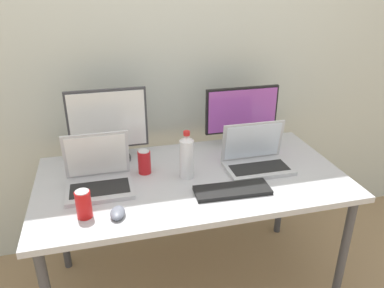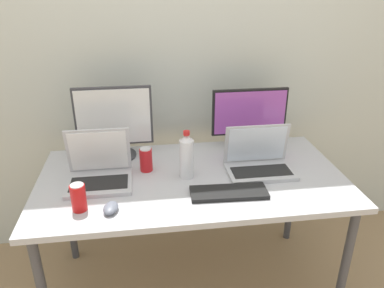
# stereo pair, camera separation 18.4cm
# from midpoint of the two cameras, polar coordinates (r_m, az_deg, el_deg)

# --- Properties ---
(ground_plane) EXTENTS (16.00, 16.00, 0.00)m
(ground_plane) POSITION_cam_midpoint_polar(r_m,az_deg,el_deg) (2.38, 2.37, -20.69)
(ground_plane) COLOR #9E7F5B
(wall_back) EXTENTS (7.00, 0.08, 2.60)m
(wall_back) POSITION_cam_midpoint_polar(r_m,az_deg,el_deg) (2.29, 0.26, 14.80)
(wall_back) COLOR silver
(wall_back) RESTS_ON ground
(work_desk) EXTENTS (1.56, 0.81, 0.74)m
(work_desk) POSITION_cam_midpoint_polar(r_m,az_deg,el_deg) (1.96, 2.71, -6.52)
(work_desk) COLOR #424247
(work_desk) RESTS_ON ground
(monitor_left) EXTENTS (0.42, 0.21, 0.41)m
(monitor_left) POSITION_cam_midpoint_polar(r_m,az_deg,el_deg) (2.07, -9.30, 3.22)
(monitor_left) COLOR #38383D
(monitor_left) RESTS_ON work_desk
(monitor_center) EXTENTS (0.44, 0.21, 0.36)m
(monitor_center) POSITION_cam_midpoint_polar(r_m,az_deg,el_deg) (2.20, 11.12, 3.88)
(monitor_center) COLOR black
(monitor_center) RESTS_ON work_desk
(laptop_silver) EXTENTS (0.31, 0.25, 0.26)m
(laptop_silver) POSITION_cam_midpoint_polar(r_m,az_deg,el_deg) (1.88, -11.26, -4.04)
(laptop_silver) COLOR #B7B7BC
(laptop_silver) RESTS_ON work_desk
(laptop_secondary) EXTENTS (0.34, 0.22, 0.24)m
(laptop_secondary) POSITION_cam_midpoint_polar(r_m,az_deg,el_deg) (2.00, 12.76, -2.57)
(laptop_secondary) COLOR #B7B7BC
(laptop_secondary) RESTS_ON work_desk
(keyboard_main) EXTENTS (0.37, 0.15, 0.02)m
(keyboard_main) POSITION_cam_midpoint_polar(r_m,az_deg,el_deg) (1.79, 8.62, -7.40)
(keyboard_main) COLOR black
(keyboard_main) RESTS_ON work_desk
(mouse_by_keyboard) EXTENTS (0.08, 0.11, 0.03)m
(mouse_by_keyboard) POSITION_cam_midpoint_polar(r_m,az_deg,el_deg) (1.67, -9.17, -9.69)
(mouse_by_keyboard) COLOR slate
(mouse_by_keyboard) RESTS_ON work_desk
(water_bottle) EXTENTS (0.07, 0.07, 0.25)m
(water_bottle) POSITION_cam_midpoint_polar(r_m,az_deg,el_deg) (1.87, 1.98, -1.87)
(water_bottle) COLOR silver
(water_bottle) RESTS_ON work_desk
(soda_can_near_keyboard) EXTENTS (0.07, 0.07, 0.13)m
(soda_can_near_keyboard) POSITION_cam_midpoint_polar(r_m,az_deg,el_deg) (1.95, -4.36, -2.45)
(soda_can_near_keyboard) COLOR red
(soda_can_near_keyboard) RESTS_ON work_desk
(soda_can_by_laptop) EXTENTS (0.07, 0.07, 0.13)m
(soda_can_by_laptop) POSITION_cam_midpoint_polar(r_m,az_deg,el_deg) (1.68, -13.93, -8.00)
(soda_can_by_laptop) COLOR red
(soda_can_by_laptop) RESTS_ON work_desk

